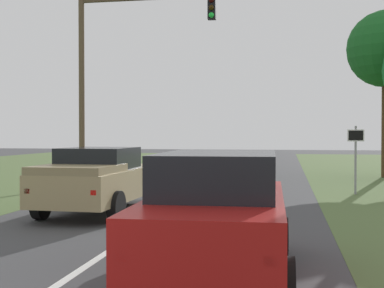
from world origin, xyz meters
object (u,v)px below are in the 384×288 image
object	(u,v)px
traffic_light	(115,57)
red_suv_near	(218,212)
pickup_truck_lead	(101,179)
keep_moving_sign	(356,151)

from	to	relation	value
traffic_light	red_suv_near	bearing A→B (deg)	-65.10
pickup_truck_lead	red_suv_near	bearing A→B (deg)	-55.66
red_suv_near	traffic_light	bearing A→B (deg)	114.90
keep_moving_sign	red_suv_near	bearing A→B (deg)	-106.63
pickup_truck_lead	keep_moving_sign	bearing A→B (deg)	37.17
traffic_light	keep_moving_sign	world-z (taller)	traffic_light
red_suv_near	traffic_light	distance (m)	15.02
red_suv_near	traffic_light	world-z (taller)	traffic_light
red_suv_near	pickup_truck_lead	world-z (taller)	red_suv_near
pickup_truck_lead	traffic_light	world-z (taller)	traffic_light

